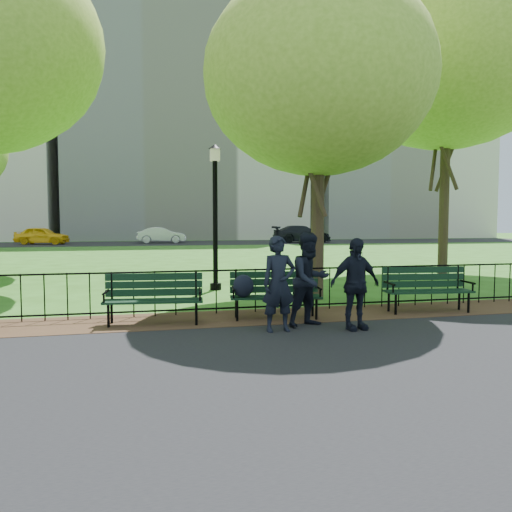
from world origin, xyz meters
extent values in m
plane|color=#2C5817|center=(0.00, 0.00, 0.00)|extent=(120.00, 120.00, 0.00)
cube|color=black|center=(0.00, -3.40, 0.01)|extent=(60.00, 9.20, 0.01)
cube|color=#382817|center=(0.00, 1.50, 0.01)|extent=(60.00, 1.60, 0.01)
cube|color=black|center=(0.00, 35.00, 0.01)|extent=(70.00, 9.00, 0.01)
cylinder|color=black|center=(0.00, 2.00, 0.88)|extent=(24.00, 0.04, 0.04)
cylinder|color=black|center=(0.00, 2.00, 0.12)|extent=(24.00, 0.04, 0.04)
cylinder|color=black|center=(0.00, 2.00, 0.45)|extent=(0.02, 0.02, 0.90)
cube|color=beige|center=(2.00, 48.00, 15.00)|extent=(24.00, 15.00, 30.00)
cube|color=silver|center=(26.00, 48.00, 12.00)|extent=(20.00, 15.00, 24.00)
cube|color=black|center=(-0.38, 1.23, 0.43)|extent=(1.76, 0.68, 0.04)
cube|color=black|center=(-0.35, 1.48, 0.76)|extent=(1.70, 0.26, 0.43)
cylinder|color=black|center=(-1.14, 1.16, 0.21)|extent=(0.05, 0.05, 0.43)
cylinder|color=black|center=(0.33, 0.96, 0.21)|extent=(0.05, 0.05, 0.43)
cylinder|color=black|center=(-1.09, 1.50, 0.21)|extent=(0.05, 0.05, 0.43)
cylinder|color=black|center=(0.38, 1.30, 0.21)|extent=(0.05, 0.05, 0.43)
cylinder|color=black|center=(-1.18, 1.34, 0.60)|extent=(0.11, 0.53, 0.04)
cylinder|color=black|center=(0.42, 1.12, 0.60)|extent=(0.11, 0.53, 0.04)
ellipsoid|color=black|center=(-1.01, 1.22, 0.66)|extent=(0.42, 0.32, 0.43)
cube|color=black|center=(-2.65, 1.23, 0.44)|extent=(1.79, 0.64, 0.04)
cube|color=black|center=(-2.62, 1.48, 0.77)|extent=(1.74, 0.21, 0.44)
cylinder|color=black|center=(-3.42, 1.13, 0.22)|extent=(0.05, 0.05, 0.44)
cylinder|color=black|center=(-1.91, 0.98, 0.22)|extent=(0.05, 0.05, 0.44)
cylinder|color=black|center=(-3.38, 1.48, 0.22)|extent=(0.05, 0.05, 0.44)
cylinder|color=black|center=(-1.87, 1.32, 0.22)|extent=(0.05, 0.05, 0.44)
cylinder|color=black|center=(-3.47, 1.31, 0.61)|extent=(0.09, 0.54, 0.04)
cylinder|color=black|center=(-1.82, 1.14, 0.61)|extent=(0.09, 0.54, 0.04)
cube|color=black|center=(2.81, 1.19, 0.44)|extent=(1.80, 0.64, 0.04)
cube|color=black|center=(2.83, 1.44, 0.78)|extent=(1.76, 0.21, 0.44)
cylinder|color=black|center=(2.03, 1.09, 0.22)|extent=(0.05, 0.05, 0.44)
cylinder|color=black|center=(3.55, 0.93, 0.22)|extent=(0.05, 0.05, 0.44)
cylinder|color=black|center=(2.06, 1.44, 0.22)|extent=(0.05, 0.05, 0.44)
cylinder|color=black|center=(3.59, 1.29, 0.22)|extent=(0.05, 0.05, 0.44)
cylinder|color=black|center=(1.98, 1.27, 0.62)|extent=(0.09, 0.55, 0.04)
cylinder|color=black|center=(3.64, 1.10, 0.62)|extent=(0.09, 0.55, 0.04)
cylinder|color=black|center=(-0.89, 5.57, 0.09)|extent=(0.31, 0.31, 0.18)
cylinder|color=black|center=(-0.89, 5.57, 1.76)|extent=(0.13, 0.13, 3.51)
cube|color=beige|center=(-0.89, 5.57, 3.62)|extent=(0.24, 0.24, 0.33)
cone|color=black|center=(-0.89, 5.57, 3.84)|extent=(0.35, 0.35, 0.13)
cylinder|color=#2D2116|center=(1.23, 3.40, 1.60)|extent=(0.30, 0.30, 3.19)
ellipsoid|color=olive|center=(1.23, 3.40, 5.21)|extent=(5.37, 5.37, 4.57)
cylinder|color=#2D2116|center=(7.55, 7.86, 2.38)|extent=(0.34, 0.34, 4.76)
ellipsoid|color=olive|center=(7.55, 7.86, 7.77)|extent=(8.02, 8.02, 6.82)
imported|color=black|center=(-0.61, 0.20, 0.81)|extent=(0.61, 0.43, 1.60)
imported|color=black|center=(0.04, 0.50, 0.84)|extent=(0.90, 0.67, 1.65)
imported|color=black|center=(0.69, 0.05, 0.80)|extent=(0.96, 0.49, 1.57)
imported|color=yellow|center=(-10.53, 34.86, 0.72)|extent=(4.40, 2.53, 1.41)
imported|color=#AFB2B7|center=(-1.16, 35.10, 0.68)|extent=(4.09, 1.46, 1.34)
imported|color=black|center=(10.80, 33.48, 0.75)|extent=(5.08, 2.08, 1.47)
camera|label=1|loc=(-2.85, -7.77, 1.86)|focal=35.00mm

